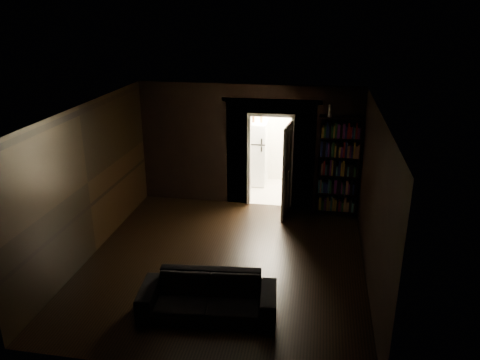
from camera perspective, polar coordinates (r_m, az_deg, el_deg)
name	(u,v)px	position (r m, az deg, el deg)	size (l,w,h in m)	color
ground	(225,262)	(8.65, -1.89, -10.02)	(5.50, 5.50, 0.00)	black
room_walls	(234,157)	(8.92, -0.70, 2.84)	(5.02, 5.61, 2.84)	black
kitchen_alcove	(275,142)	(11.65, 4.30, 4.64)	(2.20, 1.80, 2.60)	beige
sofa	(208,291)	(7.20, -3.94, -13.29)	(2.05, 0.89, 0.79)	black
bookshelf	(337,166)	(10.42, 11.80, 1.67)	(0.90, 0.32, 2.20)	black
refrigerator	(252,153)	(12.06, 1.52, 3.33)	(0.74, 0.68, 1.65)	white
door	(287,171)	(10.19, 5.74, 1.13)	(0.85, 0.05, 2.05)	white
figurine	(330,110)	(10.03, 10.88, 8.32)	(0.09, 0.09, 0.27)	white
bottles	(253,117)	(11.72, 1.65, 7.69)	(0.66, 0.08, 0.27)	black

